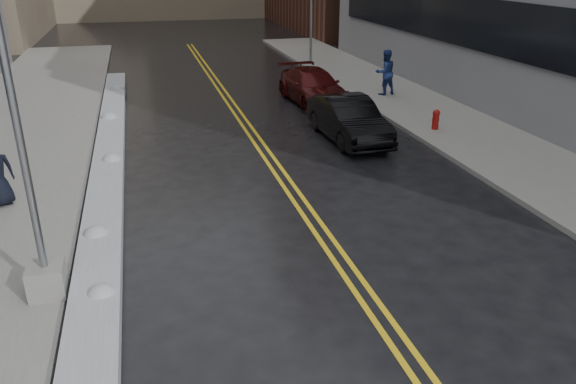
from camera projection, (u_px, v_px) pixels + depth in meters
ground at (243, 337)px, 9.56m from camera, size 160.00×160.00×0.00m
sidewalk_east at (459, 129)px, 20.80m from camera, size 4.00×50.00×0.15m
lane_line_left at (257, 147)px, 19.03m from camera, size 0.12×50.00×0.01m
lane_line_right at (266, 147)px, 19.10m from camera, size 0.12×50.00×0.01m
snow_ridge at (107, 176)px, 16.05m from camera, size 0.90×30.00×0.34m
lamppost at (27, 175)px, 9.59m from camera, size 0.65×0.65×7.62m
fire_hydrant at (436, 118)px, 20.38m from camera, size 0.26×0.26×0.73m
traffic_signal at (311, 6)px, 31.63m from camera, size 0.16×0.20×6.00m
pedestrian_east at (385, 72)px, 25.29m from camera, size 1.08×0.90×2.01m
car_black at (348, 119)px, 19.53m from camera, size 1.76×4.61×1.50m
car_maroon at (313, 87)px, 24.51m from camera, size 2.35×5.12×1.45m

